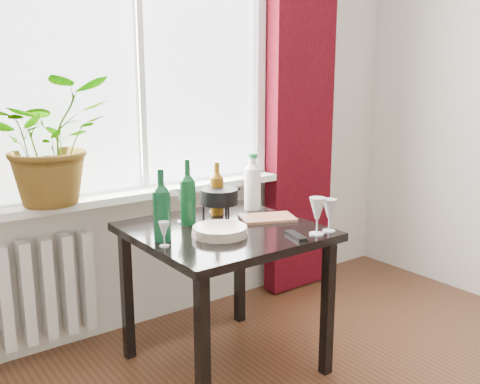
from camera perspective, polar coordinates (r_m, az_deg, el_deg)
window at (r=3.05m, az=-10.88°, el=14.58°), size 1.72×0.08×1.62m
windowsill at (r=3.06m, az=-9.71°, el=-0.01°), size 1.72×0.20×0.04m
curtain at (r=3.61m, az=6.49°, el=9.55°), size 0.50×0.12×2.56m
radiator at (r=2.98m, az=-22.82°, el=-10.19°), size 0.80×0.10×0.55m
table at (r=2.66m, az=-1.71°, el=-5.74°), size 0.85×0.85×0.74m
potted_plant at (r=2.77m, az=-19.51°, el=5.19°), size 0.57×0.49×0.63m
wine_bottle_left at (r=2.42m, az=-8.38°, el=-1.31°), size 0.09×0.09×0.34m
wine_bottle_right at (r=2.66m, az=-5.60°, el=0.06°), size 0.10×0.10×0.34m
bottle_amber at (r=2.84m, az=-2.48°, el=0.49°), size 0.09×0.09×0.29m
cleaning_bottle at (r=2.95m, az=1.35°, el=1.22°), size 0.12×0.12×0.32m
wineglass_front_right at (r=2.52m, az=8.23°, el=-2.51°), size 0.09×0.09×0.18m
wineglass_far_right at (r=2.58m, az=9.52°, el=-2.42°), size 0.09×0.09×0.16m
wineglass_back_center at (r=2.90m, az=-2.68°, el=-0.50°), size 0.09×0.09×0.17m
wineglass_back_left at (r=2.71m, az=-6.02°, el=-1.33°), size 0.09×0.09×0.19m
wineglass_front_left at (r=2.36m, az=-8.10°, el=-4.46°), size 0.05×0.05×0.11m
plate_stack at (r=2.50m, az=-2.16°, el=-4.16°), size 0.28×0.28×0.04m
fondue_pot at (r=2.80m, az=-2.23°, el=-1.20°), size 0.24×0.22×0.15m
tv_remote at (r=2.49m, az=5.96°, el=-4.65°), size 0.08×0.16×0.02m
cutting_board at (r=2.78m, az=2.94°, el=-2.78°), size 0.32×0.27×0.01m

